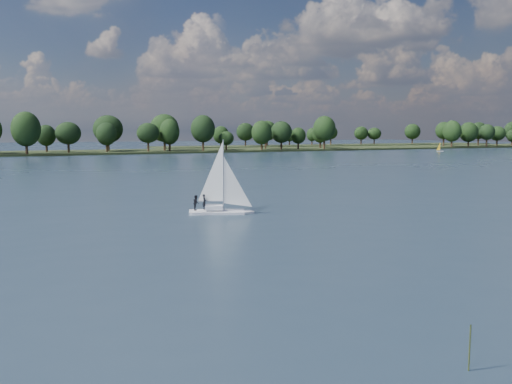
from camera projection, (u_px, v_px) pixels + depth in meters
ground at (142, 172)px, 121.20m from camera, size 700.00×700.00×0.00m
far_shore at (65, 154)px, 220.87m from camera, size 660.00×40.00×1.50m
far_shore_back at (337, 146)px, 334.53m from camera, size 220.00×30.00×1.40m
sailboat at (217, 193)px, 60.00m from camera, size 6.46×3.94×8.23m
dinghy_orange at (440, 149)px, 245.36m from camera, size 2.92×2.39×4.42m
treeline at (54, 133)px, 214.68m from camera, size 562.22×74.12×17.35m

